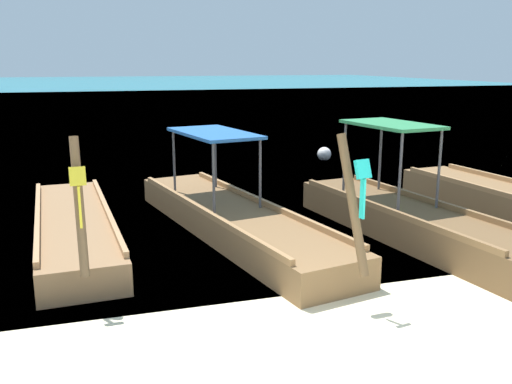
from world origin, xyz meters
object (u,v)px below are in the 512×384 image
Objects in this scene: longtail_boat_turquoise_ribbon at (234,218)px; mooring_buoy_near at (324,154)px; longtail_boat_yellow_ribbon at (74,228)px; longtail_boat_pink_ribbon at (411,220)px.

mooring_buoy_near is at bearing 54.75° from longtail_boat_turquoise_ribbon.
longtail_boat_pink_ribbon is at bearing -15.04° from longtail_boat_yellow_ribbon.
longtail_boat_pink_ribbon reaches higher than mooring_buoy_near.
longtail_boat_turquoise_ribbon is 8.45m from mooring_buoy_near.
mooring_buoy_near is at bearing 39.98° from longtail_boat_yellow_ribbon.
longtail_boat_yellow_ribbon reaches higher than mooring_buoy_near.
longtail_boat_yellow_ribbon is 6.14m from longtail_boat_pink_ribbon.
longtail_boat_turquoise_ribbon is at bearing 158.83° from longtail_boat_pink_ribbon.
longtail_boat_yellow_ribbon is 0.95× the size of longtail_boat_pink_ribbon.
longtail_boat_yellow_ribbon is at bearing 171.90° from longtail_boat_turquoise_ribbon.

